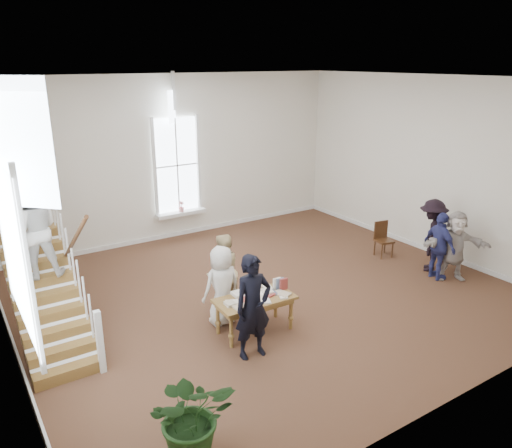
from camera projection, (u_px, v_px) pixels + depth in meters
ground at (266, 292)px, 10.89m from camera, size 10.00×10.00×0.00m
room_shell at (181, 222)px, 14.26m from camera, size 10.49×10.00×10.00m
staircase at (38, 253)px, 8.73m from camera, size 1.10×4.10×2.92m
library_table at (255, 302)px, 9.16m from camera, size 1.49×0.79×0.75m
police_officer at (253, 307)px, 8.31m from camera, size 0.69×0.47×1.84m
elderly_woman at (222, 286)px, 9.40m from camera, size 0.79×0.53×1.57m
person_yellow at (223, 272)px, 9.95m from camera, size 0.89×0.76×1.59m
woman_cluster_a at (440, 246)px, 11.35m from camera, size 0.54×0.99×1.59m
woman_cluster_b at (431, 235)px, 11.82m from camera, size 1.29×1.21×1.75m
woman_cluster_c at (455, 246)px, 11.32m from camera, size 1.51×1.26×1.63m
floor_plant at (192, 415)px, 6.27m from camera, size 1.26×1.16×1.18m
side_chair at (383, 237)px, 12.80m from camera, size 0.46×0.46×0.91m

